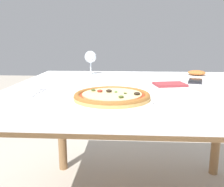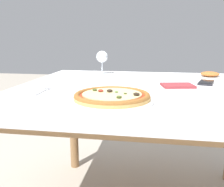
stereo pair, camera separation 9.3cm
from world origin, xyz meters
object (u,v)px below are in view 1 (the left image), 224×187
Objects in this scene: cell_phone at (195,81)px; side_plate at (197,74)px; fork at (37,93)px; wine_glass_far_left at (91,58)px; pizza_plate at (112,97)px; dining_table at (143,102)px.

side_plate reaches higher than cell_phone.
fork is 0.94× the size of side_plate.
wine_glass_far_left reaches higher than cell_phone.
side_plate is at bearing -5.64° from wine_glass_far_left.
wine_glass_far_left is at bearing 156.70° from cell_phone.
wine_glass_far_left is at bearing 104.43° from pizza_plate.
fork reaches higher than dining_table.
fork is 1.12× the size of wine_glass_far_left.
cell_phone reaches higher than fork.
pizza_plate is at bearing -75.57° from wine_glass_far_left.
dining_table is 7.71× the size of fork.
cell_phone is at bearing 23.44° from fork.
side_plate is (0.06, 0.20, 0.01)m from cell_phone.
wine_glass_far_left is (-0.18, 0.71, 0.09)m from pizza_plate.
cell_phone is (0.29, 0.18, 0.08)m from dining_table.
dining_table is 0.32m from pizza_plate.
fork is (-0.47, -0.15, 0.08)m from dining_table.
pizza_plate is (-0.14, -0.27, 0.09)m from dining_table.
pizza_plate is at bearing -126.84° from side_plate.
pizza_plate is 0.80m from side_plate.
fork is 0.62m from wine_glass_far_left.
dining_table is 0.35m from cell_phone.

